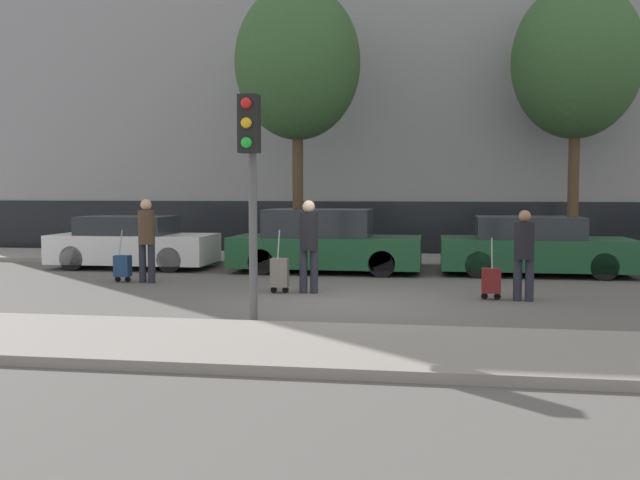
% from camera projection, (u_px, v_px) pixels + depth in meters
% --- Properties ---
extents(ground_plane, '(80.00, 80.00, 0.00)m').
position_uv_depth(ground_plane, '(348.00, 303.00, 12.26)').
color(ground_plane, '#565451').
extents(sidewalk_near, '(28.00, 2.50, 0.12)m').
position_uv_depth(sidewalk_near, '(310.00, 346.00, 8.56)').
color(sidewalk_near, gray).
rests_on(sidewalk_near, ground_plane).
extents(sidewalk_far, '(28.00, 3.00, 0.12)m').
position_uv_depth(sidewalk_far, '(379.00, 260.00, 19.15)').
color(sidewalk_far, gray).
rests_on(sidewalk_far, ground_plane).
extents(building_facade, '(28.00, 2.55, 13.86)m').
position_uv_depth(building_facade, '(388.00, 29.00, 22.07)').
color(building_facade, gray).
rests_on(building_facade, ground_plane).
extents(parked_car_0, '(3.96, 1.73, 1.29)m').
position_uv_depth(parked_car_0, '(133.00, 243.00, 17.66)').
color(parked_car_0, silver).
rests_on(parked_car_0, ground_plane).
extents(parked_car_1, '(4.44, 1.87, 1.49)m').
position_uv_depth(parked_car_1, '(324.00, 243.00, 16.84)').
color(parked_car_1, '#194728').
rests_on(parked_car_1, ground_plane).
extents(parked_car_2, '(4.25, 1.82, 1.34)m').
position_uv_depth(parked_car_2, '(534.00, 247.00, 16.24)').
color(parked_car_2, '#194728').
rests_on(parked_car_2, ground_plane).
extents(pedestrian_left, '(0.35, 0.34, 1.75)m').
position_uv_depth(pedestrian_left, '(147.00, 235.00, 14.83)').
color(pedestrian_left, '#23232D').
rests_on(pedestrian_left, ground_plane).
extents(trolley_left, '(0.34, 0.29, 1.11)m').
position_uv_depth(trolley_left, '(123.00, 266.00, 14.98)').
color(trolley_left, navy).
rests_on(trolley_left, ground_plane).
extents(pedestrian_center, '(0.35, 0.34, 1.75)m').
position_uv_depth(pedestrian_center, '(309.00, 240.00, 13.34)').
color(pedestrian_center, '#23232D').
rests_on(pedestrian_center, ground_plane).
extents(trolley_center, '(0.34, 0.29, 1.19)m').
position_uv_depth(trolley_center, '(280.00, 273.00, 13.39)').
color(trolley_center, slate).
rests_on(trolley_center, ground_plane).
extents(pedestrian_right, '(0.35, 0.34, 1.59)m').
position_uv_depth(pedestrian_right, '(524.00, 250.00, 12.38)').
color(pedestrian_right, '#23232D').
rests_on(pedestrian_right, ground_plane).
extents(trolley_right, '(0.34, 0.29, 1.10)m').
position_uv_depth(trolley_right, '(491.00, 281.00, 12.58)').
color(trolley_right, maroon).
rests_on(trolley_right, ground_plane).
extents(traffic_light, '(0.28, 0.47, 3.25)m').
position_uv_depth(traffic_light, '(251.00, 162.00, 9.94)').
color(traffic_light, '#515154').
rests_on(traffic_light, ground_plane).
extents(bare_tree_near_crossing, '(3.26, 3.26, 7.11)m').
position_uv_depth(bare_tree_near_crossing, '(298.00, 63.00, 18.44)').
color(bare_tree_near_crossing, '#4C3826').
rests_on(bare_tree_near_crossing, sidewalk_far).
extents(bare_tree_down_street, '(3.28, 3.28, 7.15)m').
position_uv_depth(bare_tree_down_street, '(576.00, 61.00, 18.28)').
color(bare_tree_down_street, '#4C3826').
rests_on(bare_tree_down_street, sidewalk_far).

